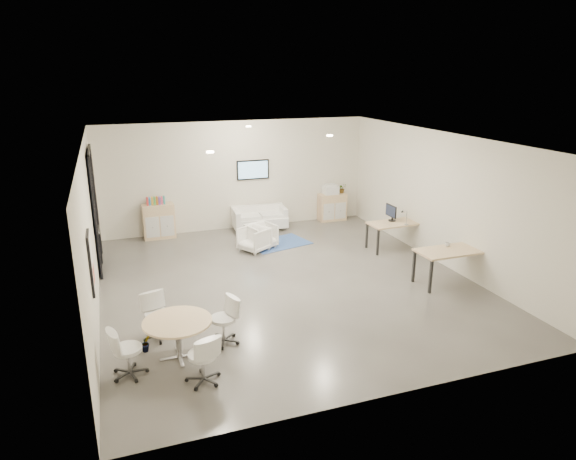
# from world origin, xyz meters

# --- Properties ---
(room_shell) EXTENTS (9.60, 10.60, 4.80)m
(room_shell) POSITION_xyz_m (0.00, 0.00, 1.60)
(room_shell) COLOR #4F4C48
(room_shell) RESTS_ON ground
(glass_door) EXTENTS (0.09, 1.90, 2.85)m
(glass_door) POSITION_xyz_m (-3.95, 2.51, 1.50)
(glass_door) COLOR black
(glass_door) RESTS_ON room_shell
(artwork) EXTENTS (0.05, 0.54, 1.04)m
(artwork) POSITION_xyz_m (-3.97, -1.60, 1.55)
(artwork) COLOR black
(artwork) RESTS_ON room_shell
(wall_tv) EXTENTS (0.98, 0.06, 0.58)m
(wall_tv) POSITION_xyz_m (0.50, 4.46, 1.75)
(wall_tv) COLOR black
(wall_tv) RESTS_ON room_shell
(ceiling_spots) EXTENTS (3.14, 4.14, 0.03)m
(ceiling_spots) POSITION_xyz_m (-0.20, 0.83, 3.18)
(ceiling_spots) COLOR #FFEAC6
(ceiling_spots) RESTS_ON room_shell
(sideboard_left) EXTENTS (0.87, 0.45, 0.98)m
(sideboard_left) POSITION_xyz_m (-2.35, 4.25, 0.49)
(sideboard_left) COLOR tan
(sideboard_left) RESTS_ON room_shell
(sideboard_right) EXTENTS (0.86, 0.42, 0.86)m
(sideboard_right) POSITION_xyz_m (3.02, 4.26, 0.43)
(sideboard_right) COLOR tan
(sideboard_right) RESTS_ON room_shell
(books) EXTENTS (0.50, 0.14, 0.22)m
(books) POSITION_xyz_m (-2.39, 4.25, 1.09)
(books) COLOR red
(books) RESTS_ON sideboard_left
(printer) EXTENTS (0.45, 0.38, 0.32)m
(printer) POSITION_xyz_m (2.95, 4.27, 1.01)
(printer) COLOR white
(printer) RESTS_ON sideboard_right
(loveseat) EXTENTS (1.64, 0.91, 0.59)m
(loveseat) POSITION_xyz_m (0.57, 4.10, 0.32)
(loveseat) COLOR white
(loveseat) RESTS_ON room_shell
(blue_rug) EXTENTS (1.84, 1.45, 0.01)m
(blue_rug) POSITION_xyz_m (0.68, 2.63, 0.01)
(blue_rug) COLOR #2F4E92
(blue_rug) RESTS_ON room_shell
(armchair_left) EXTENTS (0.90, 0.91, 0.70)m
(armchair_left) POSITION_xyz_m (-0.11, 2.30, 0.35)
(armchair_left) COLOR white
(armchair_left) RESTS_ON room_shell
(armchair_right) EXTENTS (0.85, 0.82, 0.71)m
(armchair_right) POSITION_xyz_m (0.15, 2.51, 0.35)
(armchair_right) COLOR white
(armchair_right) RESTS_ON room_shell
(desk_rear) EXTENTS (1.44, 0.77, 0.74)m
(desk_rear) POSITION_xyz_m (3.46, 1.20, 0.66)
(desk_rear) COLOR tan
(desk_rear) RESTS_ON room_shell
(desk_front) EXTENTS (1.52, 0.77, 0.79)m
(desk_front) POSITION_xyz_m (3.40, -1.25, 0.71)
(desk_front) COLOR tan
(desk_front) RESTS_ON room_shell
(monitor) EXTENTS (0.20, 0.50, 0.44)m
(monitor) POSITION_xyz_m (3.42, 1.35, 0.97)
(monitor) COLOR black
(monitor) RESTS_ON desk_rear
(round_table) EXTENTS (1.13, 1.13, 0.69)m
(round_table) POSITION_xyz_m (-2.74, -2.42, 0.60)
(round_table) COLOR tan
(round_table) RESTS_ON room_shell
(meeting_chairs) EXTENTS (2.34, 2.34, 0.82)m
(meeting_chairs) POSITION_xyz_m (-2.74, -2.42, 0.41)
(meeting_chairs) COLOR white
(meeting_chairs) RESTS_ON room_shell
(plant_cabinet) EXTENTS (0.27, 0.30, 0.23)m
(plant_cabinet) POSITION_xyz_m (3.36, 4.29, 0.98)
(plant_cabinet) COLOR #3F7F3F
(plant_cabinet) RESTS_ON sideboard_right
(plant_floor) EXTENTS (0.28, 0.36, 0.14)m
(plant_floor) POSITION_xyz_m (-3.24, -2.02, 0.07)
(plant_floor) COLOR #3F7F3F
(plant_floor) RESTS_ON room_shell
(cup) EXTENTS (0.13, 0.12, 0.11)m
(cup) POSITION_xyz_m (3.48, -1.02, 0.84)
(cup) COLOR white
(cup) RESTS_ON desk_front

